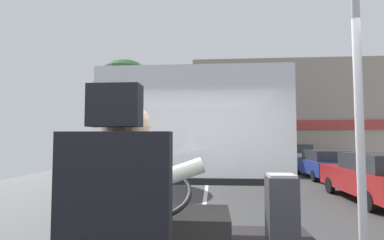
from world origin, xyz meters
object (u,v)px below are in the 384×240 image
at_px(parked_car_red, 379,177).
at_px(parked_car_white, 294,155).
at_px(handrail_pole, 360,142).
at_px(parked_car_blue, 324,164).
at_px(fare_box, 282,227).
at_px(steering_console, 165,233).
at_px(bus_driver, 129,206).
at_px(parked_car_black, 270,151).

bearing_deg(parked_car_red, parked_car_white, 88.70).
relative_size(handrail_pole, parked_car_blue, 0.53).
height_order(fare_box, parked_car_red, fare_box).
bearing_deg(parked_car_blue, steering_console, -115.94).
bearing_deg(bus_driver, parked_car_red, 54.94).
relative_size(parked_car_blue, parked_car_white, 0.98).
xyz_separation_m(handrail_pole, parked_car_red, (4.01, 7.23, -1.11)).
xyz_separation_m(steering_console, fare_box, (0.92, -0.29, 0.16)).
xyz_separation_m(steering_console, parked_car_white, (5.43, 16.15, -0.29)).
height_order(handrail_pole, parked_car_red, handrail_pole).
distance_m(bus_driver, parked_car_black, 24.41).
relative_size(bus_driver, handrail_pole, 0.40).
bearing_deg(parked_car_white, handrail_pole, -103.94).
xyz_separation_m(bus_driver, handrail_pole, (1.19, 0.19, 0.31)).
bearing_deg(parked_car_black, parked_car_red, -90.21).
distance_m(parked_car_red, parked_car_white, 9.83).
relative_size(bus_driver, fare_box, 1.05).
relative_size(fare_box, parked_car_black, 0.19).
xyz_separation_m(steering_console, parked_car_blue, (5.49, 11.29, -0.38)).
bearing_deg(parked_car_red, handrail_pole, -119.03).
bearing_deg(parked_car_white, steering_console, -108.58).
relative_size(bus_driver, parked_car_blue, 0.21).
bearing_deg(bus_driver, handrail_pole, 9.04).
xyz_separation_m(fare_box, parked_car_red, (4.29, 6.60, -0.48)).
bearing_deg(parked_car_blue, parked_car_red, -93.29).
xyz_separation_m(fare_box, parked_car_black, (4.35, 23.01, -0.51)).
bearing_deg(fare_box, steering_console, 162.68).
xyz_separation_m(steering_console, parked_car_black, (5.27, 22.73, -0.34)).
distance_m(steering_console, parked_car_black, 23.33).
relative_size(steering_console, parked_car_white, 0.28).
distance_m(handrail_pole, parked_car_black, 24.01).
distance_m(fare_box, parked_car_white, 17.05).
height_order(steering_console, fare_box, steering_console).
bearing_deg(parked_car_red, steering_console, -129.48).
bearing_deg(parked_car_white, fare_box, -105.34).
bearing_deg(parked_car_blue, bus_driver, -113.90).
height_order(parked_car_red, parked_car_white, parked_car_white).
relative_size(fare_box, parked_car_blue, 0.20).
height_order(bus_driver, parked_car_black, bus_driver).
height_order(bus_driver, parked_car_white, bus_driver).
distance_m(parked_car_blue, parked_car_white, 4.86).
distance_m(bus_driver, parked_car_red, 9.10).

